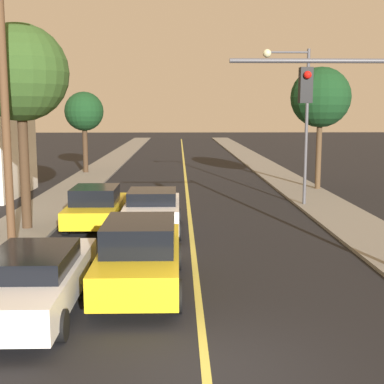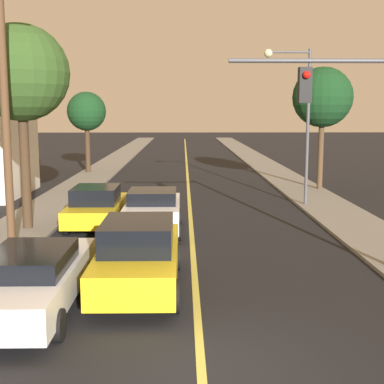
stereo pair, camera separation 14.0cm
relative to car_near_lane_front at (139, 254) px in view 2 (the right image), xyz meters
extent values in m
plane|color=black|center=(1.35, -4.15, -0.86)|extent=(200.00, 200.00, 0.00)
cube|color=black|center=(1.35, 31.85, -0.86)|extent=(9.61, 80.00, 0.01)
cube|color=#D1C14C|center=(1.35, 31.85, -0.85)|extent=(0.16, 76.00, 0.00)
cube|color=gray|center=(-4.71, 31.85, -0.80)|extent=(2.50, 80.00, 0.12)
cube|color=gray|center=(7.40, 31.85, -0.80)|extent=(2.50, 80.00, 0.12)
cube|color=gold|center=(0.00, 0.05, -0.16)|extent=(1.82, 4.97, 0.70)
cube|color=black|center=(0.00, -0.15, 0.52)|extent=(1.60, 2.24, 0.65)
cylinder|color=black|center=(-0.87, 1.59, -0.50)|extent=(0.22, 0.71, 0.71)
cylinder|color=black|center=(0.87, 1.59, -0.50)|extent=(0.22, 0.71, 0.71)
cylinder|color=black|center=(-0.87, -1.49, -0.50)|extent=(0.22, 0.71, 0.71)
cylinder|color=black|center=(0.87, -1.49, -0.50)|extent=(0.22, 0.71, 0.71)
cube|color=white|center=(0.00, 6.10, -0.16)|extent=(1.84, 4.04, 0.78)
cube|color=black|center=(0.00, 5.94, 0.44)|extent=(1.62, 1.82, 0.43)
cylinder|color=black|center=(-0.88, 7.36, -0.56)|extent=(0.22, 0.61, 0.61)
cylinder|color=black|center=(0.88, 7.36, -0.56)|extent=(0.22, 0.61, 0.61)
cylinder|color=black|center=(-0.88, 4.85, -0.56)|extent=(0.22, 0.61, 0.61)
cylinder|color=black|center=(0.88, 4.85, -0.56)|extent=(0.22, 0.61, 0.61)
cube|color=white|center=(-2.11, -1.31, -0.22)|extent=(1.79, 5.05, 0.67)
cube|color=black|center=(-2.11, -1.51, 0.31)|extent=(1.57, 2.27, 0.40)
cylinder|color=black|center=(-2.96, 0.25, -0.56)|extent=(0.22, 0.61, 0.61)
cylinder|color=black|center=(-1.27, 0.25, -0.56)|extent=(0.22, 0.61, 0.61)
cylinder|color=black|center=(-1.27, -2.87, -0.56)|extent=(0.22, 0.61, 0.61)
cube|color=gold|center=(-2.11, 7.11, -0.24)|extent=(1.79, 4.50, 0.60)
cube|color=black|center=(-2.11, 6.93, 0.35)|extent=(1.58, 2.02, 0.58)
cylinder|color=black|center=(-2.97, 8.50, -0.54)|extent=(0.22, 0.65, 0.65)
cylinder|color=black|center=(-1.26, 8.50, -0.54)|extent=(0.22, 0.65, 0.65)
cylinder|color=black|center=(-2.97, 5.72, -0.54)|extent=(0.22, 0.65, 0.65)
cylinder|color=black|center=(-1.26, 5.72, -0.54)|extent=(0.22, 0.65, 0.65)
cylinder|color=#47474C|center=(4.38, 1.54, 4.61)|extent=(4.34, 0.12, 0.12)
cube|color=black|center=(4.16, 1.54, 4.00)|extent=(0.32, 0.28, 0.90)
sphere|color=red|center=(4.16, 1.36, 4.25)|extent=(0.20, 0.20, 0.20)
cylinder|color=#47474C|center=(6.50, 11.08, 2.63)|extent=(0.14, 0.14, 6.73)
cylinder|color=#47474C|center=(5.60, 11.08, 5.84)|extent=(1.79, 0.09, 0.09)
sphere|color=beige|center=(4.71, 11.08, 5.79)|extent=(0.36, 0.36, 0.36)
cylinder|color=#513823|center=(-4.06, 3.35, 3.41)|extent=(0.24, 0.24, 8.31)
cylinder|color=#3D2B1C|center=(-4.47, 6.41, 1.38)|extent=(0.34, 0.34, 4.23)
sphere|color=#2D4C1E|center=(-4.47, 6.41, 4.65)|extent=(3.30, 3.30, 3.30)
cylinder|color=#3D2B1C|center=(-5.39, 23.95, 0.85)|extent=(0.33, 0.33, 3.18)
sphere|color=#143819|center=(-5.39, 23.95, 3.35)|extent=(2.59, 2.59, 2.59)
cylinder|color=#4C3823|center=(8.34, 15.83, 1.12)|extent=(0.29, 0.29, 3.72)
sphere|color=#143819|center=(8.34, 15.83, 4.07)|extent=(3.13, 3.13, 3.13)
camera|label=1|loc=(0.91, -12.26, 3.34)|focal=50.00mm
camera|label=2|loc=(1.05, -12.27, 3.34)|focal=50.00mm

